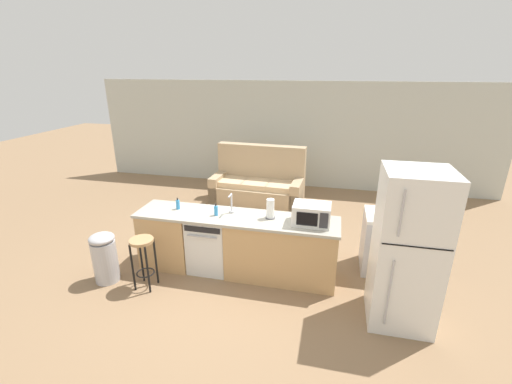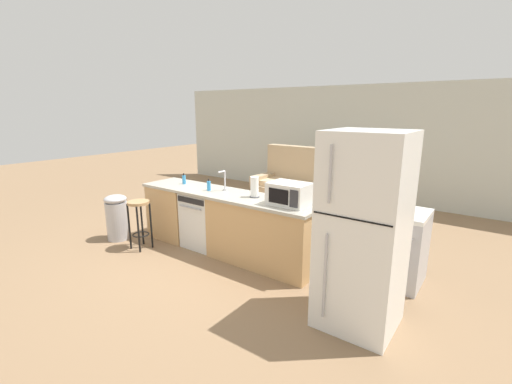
# 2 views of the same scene
# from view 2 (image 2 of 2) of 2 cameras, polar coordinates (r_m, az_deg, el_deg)

# --- Properties ---
(ground_plane) EXTENTS (24.00, 24.00, 0.00)m
(ground_plane) POSITION_cam_2_polar(r_m,az_deg,el_deg) (5.30, -6.25, -9.37)
(ground_plane) COLOR #896B4C
(wall_back) EXTENTS (10.00, 0.06, 2.60)m
(wall_back) POSITION_cam_2_polar(r_m,az_deg,el_deg) (8.38, 15.02, 7.96)
(wall_back) COLOR beige
(wall_back) RESTS_ON ground_plane
(kitchen_counter) EXTENTS (2.94, 0.66, 0.90)m
(kitchen_counter) POSITION_cam_2_polar(r_m,az_deg,el_deg) (5.00, -4.34, -5.61)
(kitchen_counter) COLOR tan
(kitchen_counter) RESTS_ON ground_plane
(dishwasher) EXTENTS (0.58, 0.61, 0.84)m
(dishwasher) POSITION_cam_2_polar(r_m,az_deg,el_deg) (5.32, -8.38, -4.52)
(dishwasher) COLOR white
(dishwasher) RESTS_ON ground_plane
(stove_range) EXTENTS (0.76, 0.68, 0.90)m
(stove_range) POSITION_cam_2_polar(r_m,az_deg,el_deg) (4.54, 21.58, -8.20)
(stove_range) COLOR #B7B7BC
(stove_range) RESTS_ON ground_plane
(refrigerator) EXTENTS (0.72, 0.73, 1.89)m
(refrigerator) POSITION_cam_2_polar(r_m,az_deg,el_deg) (3.37, 17.42, -6.43)
(refrigerator) COLOR white
(refrigerator) RESTS_ON ground_plane
(microwave) EXTENTS (0.50, 0.37, 0.28)m
(microwave) POSITION_cam_2_polar(r_m,az_deg,el_deg) (4.27, 5.56, -0.31)
(microwave) COLOR white
(microwave) RESTS_ON kitchen_counter
(sink_faucet) EXTENTS (0.07, 0.18, 0.30)m
(sink_faucet) POSITION_cam_2_polar(r_m,az_deg,el_deg) (5.02, -5.30, 1.70)
(sink_faucet) COLOR silver
(sink_faucet) RESTS_ON kitchen_counter
(paper_towel_roll) EXTENTS (0.14, 0.14, 0.28)m
(paper_towel_roll) POSITION_cam_2_polar(r_m,az_deg,el_deg) (4.62, -0.25, 0.81)
(paper_towel_roll) COLOR #4C4C51
(paper_towel_roll) RESTS_ON kitchen_counter
(soap_bottle) EXTENTS (0.06, 0.06, 0.18)m
(soap_bottle) POSITION_cam_2_polar(r_m,az_deg,el_deg) (5.06, -7.87, 1.06)
(soap_bottle) COLOR #338CCC
(soap_bottle) RESTS_ON kitchen_counter
(dish_soap_bottle) EXTENTS (0.06, 0.06, 0.18)m
(dish_soap_bottle) POSITION_cam_2_polar(r_m,az_deg,el_deg) (5.57, -11.91, 2.05)
(dish_soap_bottle) COLOR #338CCC
(dish_soap_bottle) RESTS_ON kitchen_counter
(kettle) EXTENTS (0.21, 0.17, 0.19)m
(kettle) POSITION_cam_2_polar(r_m,az_deg,el_deg) (4.30, 19.63, -1.72)
(kettle) COLOR silver
(kettle) RESTS_ON stove_range
(bar_stool) EXTENTS (0.32, 0.32, 0.74)m
(bar_stool) POSITION_cam_2_polar(r_m,az_deg,el_deg) (5.40, -18.89, -3.56)
(bar_stool) COLOR tan
(bar_stool) RESTS_ON ground_plane
(trash_bin) EXTENTS (0.35, 0.35, 0.74)m
(trash_bin) POSITION_cam_2_polar(r_m,az_deg,el_deg) (5.96, -22.16, -3.83)
(trash_bin) COLOR #B7B7BC
(trash_bin) RESTS_ON ground_plane
(couch) EXTENTS (2.04, 1.00, 1.27)m
(couch) POSITION_cam_2_polar(r_m,az_deg,el_deg) (7.48, 7.56, 0.63)
(couch) COLOR tan
(couch) RESTS_ON ground_plane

